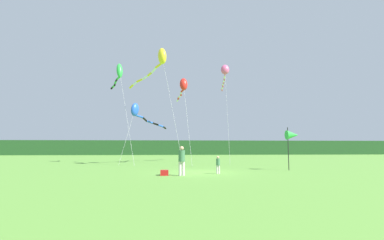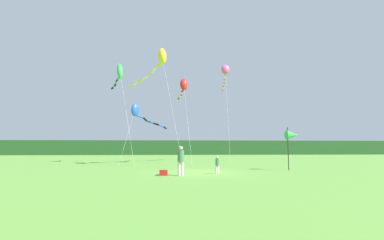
{
  "view_description": "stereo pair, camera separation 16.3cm",
  "coord_description": "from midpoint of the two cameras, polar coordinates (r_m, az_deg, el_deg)",
  "views": [
    {
      "loc": [
        -2.03,
        -18.71,
        1.67
      ],
      "look_at": [
        0.0,
        6.0,
        4.12
      ],
      "focal_mm": 25.96,
      "sensor_mm": 36.0,
      "label": 1
    },
    {
      "loc": [
        -1.87,
        -18.72,
        1.67
      ],
      "look_at": [
        0.0,
        6.0,
        4.12
      ],
      "focal_mm": 25.96,
      "sensor_mm": 36.0,
      "label": 2
    }
  ],
  "objects": [
    {
      "name": "banner_flag_pole",
      "position": [
        21.9,
        19.7,
        -3.0
      ],
      "size": [
        0.9,
        0.7,
        3.15
      ],
      "color": "black",
      "rests_on": "ground"
    },
    {
      "name": "kite_red",
      "position": [
        29.41,
        -2.01,
        6.94
      ],
      "size": [
        1.26,
        7.73,
        8.97
      ],
      "color": "#B2B2B2",
      "rests_on": "ground"
    },
    {
      "name": "person_child",
      "position": [
        17.93,
        5.1,
        -8.97
      ],
      "size": [
        0.24,
        0.24,
        1.11
      ],
      "color": "silver",
      "rests_on": "ground"
    },
    {
      "name": "person_adult",
      "position": [
        16.65,
        -2.42,
        -8.04
      ],
      "size": [
        0.38,
        0.38,
        1.74
      ],
      "color": "silver",
      "rests_on": "ground"
    },
    {
      "name": "distant_treeline",
      "position": [
        63.75,
        -2.96,
        -5.68
      ],
      "size": [
        108.0,
        3.65,
        3.22
      ],
      "primitive_type": "cube",
      "color": "#234C23",
      "rests_on": "ground"
    },
    {
      "name": "ground_plane",
      "position": [
        18.89,
        1.26,
        -10.71
      ],
      "size": [
        120.0,
        120.0,
        0.0
      ],
      "primitive_type": "plane",
      "color": "#5B9338"
    },
    {
      "name": "kite_yellow",
      "position": [
        26.58,
        -7.06,
        12.01
      ],
      "size": [
        5.46,
        7.19,
        10.86
      ],
      "color": "#B2B2B2",
      "rests_on": "ground"
    },
    {
      "name": "kite_blue",
      "position": [
        29.62,
        -10.97,
        1.48
      ],
      "size": [
        4.37,
        7.41,
        6.33
      ],
      "color": "#B2B2B2",
      "rests_on": "ground"
    },
    {
      "name": "kite_green",
      "position": [
        31.35,
        -14.93,
        9.33
      ],
      "size": [
        3.81,
        7.25,
        10.78
      ],
      "color": "#B2B2B2",
      "rests_on": "ground"
    },
    {
      "name": "kite_rainbow",
      "position": [
        32.22,
        6.59,
        9.67
      ],
      "size": [
        1.16,
        8.15,
        10.99
      ],
      "color": "#B2B2B2",
      "rests_on": "ground"
    },
    {
      "name": "cooler_box",
      "position": [
        16.91,
        -5.97,
        -10.72
      ],
      "size": [
        0.48,
        0.4,
        0.33
      ],
      "primitive_type": "cube",
      "color": "red",
      "rests_on": "ground"
    }
  ]
}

